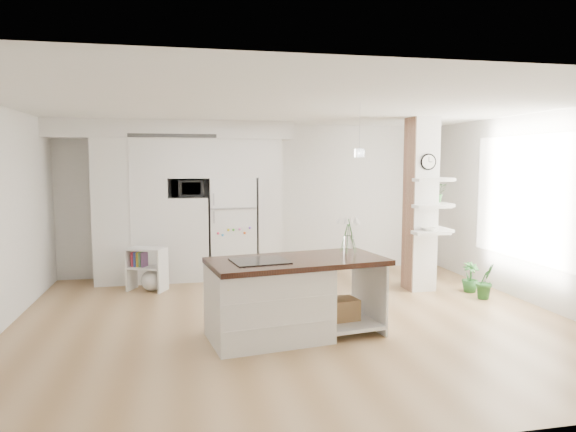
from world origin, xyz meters
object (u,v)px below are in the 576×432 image
at_px(refrigerator, 232,228).
at_px(floor_plant_a, 485,281).
at_px(kitchen_island, 278,297).
at_px(bookshelf, 149,272).

bearing_deg(refrigerator, floor_plant_a, -32.17).
distance_m(kitchen_island, floor_plant_a, 3.48).
bearing_deg(floor_plant_a, kitchen_island, -162.25).
bearing_deg(refrigerator, kitchen_island, -86.26).
bearing_deg(bookshelf, floor_plant_a, 7.86).
distance_m(bookshelf, floor_plant_a, 5.13).
xyz_separation_m(refrigerator, kitchen_island, (0.21, -3.28, -0.40)).
xyz_separation_m(kitchen_island, bookshelf, (-1.60, 2.55, -0.17)).
height_order(refrigerator, bookshelf, refrigerator).
relative_size(bookshelf, floor_plant_a, 1.29).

